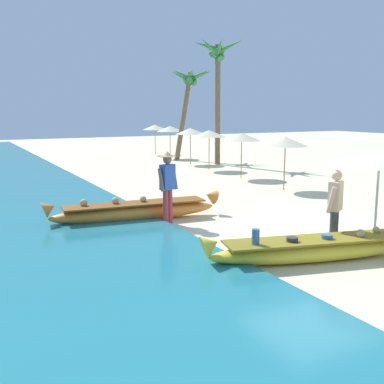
% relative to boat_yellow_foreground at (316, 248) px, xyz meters
% --- Properties ---
extents(ground_plane, '(80.00, 80.00, 0.00)m').
position_rel_boat_yellow_foreground_xyz_m(ground_plane, '(1.11, 1.43, -0.25)').
color(ground_plane, beige).
extents(boat_yellow_foreground, '(4.61, 1.70, 0.72)m').
position_rel_boat_yellow_foreground_xyz_m(boat_yellow_foreground, '(0.00, 0.00, 0.00)').
color(boat_yellow_foreground, yellow).
rests_on(boat_yellow_foreground, ground).
extents(boat_orange_midground, '(4.72, 1.08, 0.76)m').
position_rel_boat_yellow_foreground_xyz_m(boat_orange_midground, '(-1.94, 4.67, 0.02)').
color(boat_orange_midground, orange).
rests_on(boat_orange_midground, ground).
extents(person_vendor_hatted, '(0.59, 0.44, 1.85)m').
position_rel_boat_yellow_foreground_xyz_m(person_vendor_hatted, '(-1.31, 4.01, 0.83)').
color(person_vendor_hatted, '#B2383D').
rests_on(person_vendor_hatted, ground).
extents(person_tourist_customer, '(0.58, 0.45, 1.67)m').
position_rel_boat_yellow_foreground_xyz_m(person_tourist_customer, '(0.83, 0.41, 0.69)').
color(person_tourist_customer, '#333842').
rests_on(person_tourist_customer, ground).
extents(patio_umbrella_large, '(2.06, 2.06, 2.05)m').
position_rel_boat_yellow_foreground_xyz_m(patio_umbrella_large, '(1.73, 0.15, 1.64)').
color(patio_umbrella_large, '#B7B7BC').
rests_on(patio_umbrella_large, ground).
extents(parasol_row_0, '(1.60, 1.60, 1.91)m').
position_rel_boat_yellow_foreground_xyz_m(parasol_row_0, '(4.53, 6.72, 1.50)').
color(parasol_row_0, '#8E6B47').
rests_on(parasol_row_0, ground).
extents(parasol_row_1, '(1.60, 1.60, 1.91)m').
position_rel_boat_yellow_foreground_xyz_m(parasol_row_1, '(4.77, 9.90, 1.50)').
color(parasol_row_1, '#8E6B47').
rests_on(parasol_row_1, ground).
extents(parasol_row_2, '(1.60, 1.60, 1.91)m').
position_rel_boat_yellow_foreground_xyz_m(parasol_row_2, '(4.90, 12.88, 1.50)').
color(parasol_row_2, '#8E6B47').
rests_on(parasol_row_2, ground).
extents(parasol_row_3, '(1.60, 1.60, 1.91)m').
position_rel_boat_yellow_foreground_xyz_m(parasol_row_3, '(5.23, 15.47, 1.50)').
color(parasol_row_3, '#8E6B47').
rests_on(parasol_row_3, ground).
extents(parasol_row_4, '(1.60, 1.60, 1.91)m').
position_rel_boat_yellow_foreground_xyz_m(parasol_row_4, '(5.55, 18.74, 1.50)').
color(parasol_row_4, '#8E6B47').
rests_on(parasol_row_4, ground).
extents(parasol_row_5, '(1.60, 1.60, 1.91)m').
position_rel_boat_yellow_foreground_xyz_m(parasol_row_5, '(5.73, 21.43, 1.50)').
color(parasol_row_5, '#8E6B47').
rests_on(parasol_row_5, ground).
extents(palm_tree_tall_inland, '(2.50, 2.65, 6.45)m').
position_rel_boat_yellow_foreground_xyz_m(palm_tree_tall_inland, '(6.42, 14.74, 4.99)').
color(palm_tree_tall_inland, brown).
rests_on(palm_tree_tall_inland, ground).
extents(palm_tree_leaning_seaward, '(2.56, 2.56, 5.27)m').
position_rel_boat_yellow_foreground_xyz_m(palm_tree_leaning_seaward, '(6.29, 17.71, 3.99)').
color(palm_tree_leaning_seaward, brown).
rests_on(palm_tree_leaning_seaward, ground).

